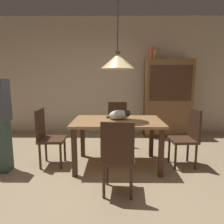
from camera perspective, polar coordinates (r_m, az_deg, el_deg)
name	(u,v)px	position (r m, az deg, el deg)	size (l,w,h in m)	color
ground	(107,180)	(3.01, -1.32, -18.49)	(10.00, 10.00, 0.00)	tan
back_wall	(111,77)	(5.31, -0.41, 9.79)	(6.40, 0.10, 2.90)	beige
dining_table	(117,126)	(3.27, 1.50, -4.05)	(1.40, 0.90, 0.75)	#A87A4C
chair_left_side	(47,135)	(3.48, -17.56, -6.03)	(0.42, 0.42, 0.93)	#472D1E
chair_far_back	(117,123)	(4.16, 1.40, -3.10)	(0.43, 0.43, 0.93)	#472D1E
chair_right_side	(188,135)	(3.51, 20.32, -6.01)	(0.42, 0.42, 0.93)	#472D1E
chair_near_front	(118,155)	(2.47, 1.65, -11.86)	(0.43, 0.43, 0.93)	#472D1E
cat_sleeping	(120,115)	(3.31, 2.20, -0.75)	(0.41, 0.33, 0.16)	silver
pendant_lamp	(118,61)	(3.20, 1.57, 13.94)	(0.52, 0.52, 1.30)	beige
hutch_bookcase	(168,100)	(5.17, 15.18, 3.26)	(1.12, 0.45, 1.85)	brown
book_red_tall	(151,53)	(5.09, 10.85, 15.74)	(0.04, 0.22, 0.28)	#B73833
book_yellow_short	(154,55)	(5.10, 11.49, 15.15)	(0.04, 0.20, 0.18)	gold
book_brown_thick	(157,55)	(5.11, 12.28, 15.33)	(0.06, 0.24, 0.22)	brown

